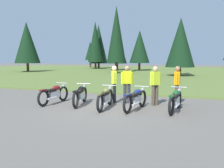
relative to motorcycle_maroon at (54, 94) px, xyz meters
The scene contains 12 objects.
ground_plane 2.55m from the motorcycle_maroon, ahead, with size 140.00×140.00×0.00m, color #605B54.
grass_moorland 25.51m from the motorcycle_maroon, 84.35° to the left, with size 80.00×44.00×0.10m, color #5B7033.
forest_treeline 30.27m from the motorcycle_maroon, 83.46° to the left, with size 42.89×30.38×8.96m.
motorcycle_maroon is the anchor object (origin of this frame).
motorcycle_black 1.24m from the motorcycle_maroon, ahead, with size 0.71×2.08×0.88m.
motorcycle_olive 2.51m from the motorcycle_maroon, ahead, with size 0.62×2.10×0.88m.
motorcycle_navy 3.72m from the motorcycle_maroon, ahead, with size 0.67×2.08×0.88m.
motorcycle_british_green 5.20m from the motorcycle_maroon, ahead, with size 0.62×2.09×0.88m.
rider_checking_bike 4.45m from the motorcycle_maroon, 13.53° to the left, with size 0.41×0.43×1.67m.
rider_with_back_turned 2.73m from the motorcycle_maroon, 23.03° to the left, with size 0.30×0.54×1.67m.
rider_near_row_end 3.28m from the motorcycle_maroon, 20.00° to the left, with size 0.49×0.37×1.67m.
rider_in_hivis_vest 5.40m from the motorcycle_maroon, 16.01° to the left, with size 0.24×0.55×1.67m.
Camera 1 is at (3.18, -8.69, 1.99)m, focal length 36.85 mm.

